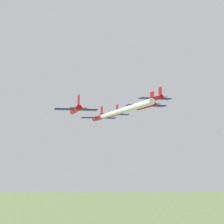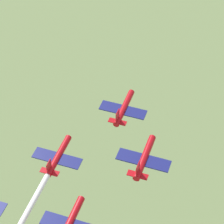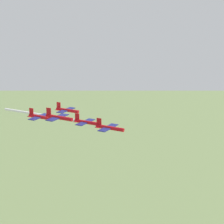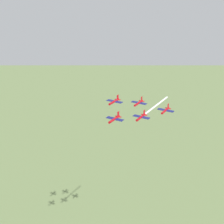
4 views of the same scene
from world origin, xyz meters
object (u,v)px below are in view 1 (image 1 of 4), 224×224
Objects in this scene: jet_0 at (114,114)px; jet_2 at (155,99)px; jet_1 at (98,118)px; jet_3 at (76,109)px; jet_4 at (146,105)px.

jet_2 reaches higher than jet_0.
jet_3 reaches higher than jet_1.
jet_0 is 28.93m from jet_3.
jet_1 is at bearing -120.47° from jet_0.
jet_2 is (0.97, -14.62, 5.17)m from jet_1.
jet_2 is (-11.94, -8.14, 3.18)m from jet_0.
jet_1 is at bearing 120.47° from jet_4.
jet_1 is (-12.91, 6.49, -1.98)m from jet_0.
jet_1 is 1.00× the size of jet_4.
jet_3 is at bearing -120.47° from jet_0.
jet_2 reaches higher than jet_4.
jet_2 is at bearing 59.53° from jet_4.
jet_2 is 14.83m from jet_4.
jet_2 is at bearing -59.53° from jet_0.
jet_1 is at bearing 59.53° from jet_3.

